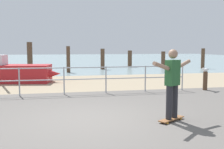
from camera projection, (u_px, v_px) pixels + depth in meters
The scene contains 15 objects.
ground_plane at pixel (98, 132), 5.54m from camera, with size 24.00×10.00×0.04m, color #605B56.
beach_strip at pixel (74, 83), 13.33m from camera, with size 24.00×6.00×0.04m, color tan.
sea_surface at pixel (63, 59), 40.60m from camera, with size 72.00×50.00×0.04m, color #849EA3.
railing_fence at pixel (19, 77), 9.51m from camera, with size 12.79×0.05×1.05m.
sailboat at pixel (9, 72), 13.23m from camera, with size 5.06×2.12×5.15m.
skateboard at pixel (172, 119), 6.32m from camera, with size 0.79×0.59×0.08m.
skateboarder at pixel (172, 80), 6.23m from camera, with size 1.28×0.83×1.65m.
bollard_short at pixel (205, 81), 10.89m from camera, with size 0.18×0.18×0.78m, color #513826.
seagull at pixel (205, 70), 10.83m from camera, with size 0.44×0.30×0.18m.
groyne_post_1 at pixel (30, 56), 20.04m from camera, with size 0.40×0.40×2.17m, color #513826.
groyne_post_2 at pixel (68, 59), 18.45m from camera, with size 0.26×0.26×1.86m, color #513826.
groyne_post_3 at pixel (103, 59), 21.12m from camera, with size 0.32×0.32×1.67m, color #513826.
groyne_post_4 at pixel (130, 59), 23.56m from camera, with size 0.37×0.37×1.49m, color #513826.
groyne_post_5 at pixel (163, 59), 23.26m from camera, with size 0.35×0.35×1.42m, color #513826.
groyne_post_6 at pixel (203, 58), 22.08m from camera, with size 0.30×0.30×1.69m, color #513826.
Camera 1 is at (-0.80, -6.33, 1.78)m, focal length 42.35 mm.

